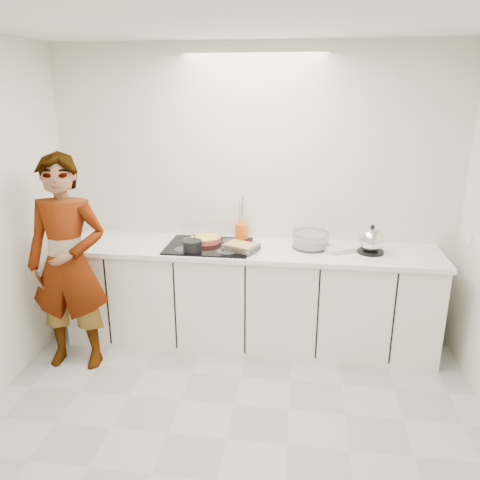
# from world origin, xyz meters

# --- Properties ---
(floor) EXTENTS (3.60, 3.20, 0.00)m
(floor) POSITION_xyz_m (0.00, 0.00, 0.00)
(floor) COLOR #B1B1B1
(floor) RESTS_ON ground
(ceiling) EXTENTS (3.60, 3.20, 0.00)m
(ceiling) POSITION_xyz_m (0.00, 0.00, 2.60)
(ceiling) COLOR white
(ceiling) RESTS_ON wall_back
(wall_back) EXTENTS (3.60, 0.00, 2.60)m
(wall_back) POSITION_xyz_m (0.00, 1.60, 1.30)
(wall_back) COLOR silver
(wall_back) RESTS_ON ground
(wall_front) EXTENTS (3.60, 0.00, 2.60)m
(wall_front) POSITION_xyz_m (0.00, -1.60, 1.30)
(wall_front) COLOR silver
(wall_front) RESTS_ON ground
(base_cabinets) EXTENTS (3.20, 0.58, 0.87)m
(base_cabinets) POSITION_xyz_m (0.00, 1.28, 0.43)
(base_cabinets) COLOR white
(base_cabinets) RESTS_ON floor
(countertop) EXTENTS (3.24, 0.64, 0.04)m
(countertop) POSITION_xyz_m (0.00, 1.28, 0.89)
(countertop) COLOR white
(countertop) RESTS_ON base_cabinets
(hob) EXTENTS (0.72, 0.54, 0.01)m
(hob) POSITION_xyz_m (-0.35, 1.26, 0.92)
(hob) COLOR black
(hob) RESTS_ON countertop
(tart_dish) EXTENTS (0.36, 0.36, 0.04)m
(tart_dish) POSITION_xyz_m (-0.40, 1.36, 0.95)
(tart_dish) COLOR #B44B39
(tart_dish) RESTS_ON hob
(saucepan) EXTENTS (0.20, 0.20, 0.15)m
(saucepan) POSITION_xyz_m (-0.46, 1.10, 0.97)
(saucepan) COLOR black
(saucepan) RESTS_ON hob
(baking_dish) EXTENTS (0.33, 0.29, 0.05)m
(baking_dish) POSITION_xyz_m (-0.06, 1.17, 0.95)
(baking_dish) COLOR silver
(baking_dish) RESTS_ON hob
(mixing_bowl) EXTENTS (0.39, 0.39, 0.14)m
(mixing_bowl) POSITION_xyz_m (0.52, 1.34, 0.98)
(mixing_bowl) COLOR silver
(mixing_bowl) RESTS_ON countertop
(tea_towel) EXTENTS (0.30, 0.27, 0.04)m
(tea_towel) POSITION_xyz_m (0.76, 1.29, 0.93)
(tea_towel) COLOR white
(tea_towel) RESTS_ON countertop
(kettle) EXTENTS (0.27, 0.27, 0.24)m
(kettle) POSITION_xyz_m (1.02, 1.28, 1.01)
(kettle) COLOR black
(kettle) RESTS_ON countertop
(utensil_crock) EXTENTS (0.15, 0.15, 0.15)m
(utensil_crock) POSITION_xyz_m (-0.10, 1.50, 0.98)
(utensil_crock) COLOR orange
(utensil_crock) RESTS_ON countertop
(cook) EXTENTS (0.67, 0.47, 1.76)m
(cook) POSITION_xyz_m (-1.39, 0.76, 0.88)
(cook) COLOR white
(cook) RESTS_ON floor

